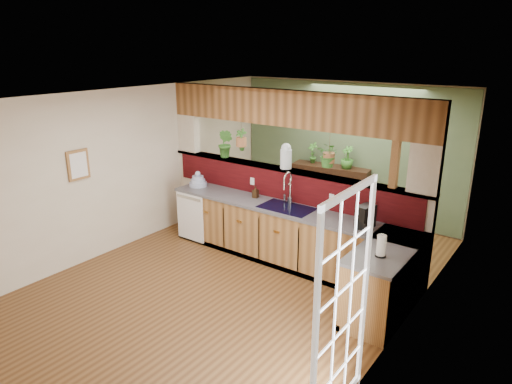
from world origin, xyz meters
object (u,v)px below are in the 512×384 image
Objects in this scene: faucet at (288,187)px; soap_dispenser at (256,192)px; shelving_console at (330,191)px; coffee_maker at (365,217)px; glass_jar at (286,156)px; paper_towel at (381,246)px; dish_stack at (198,181)px.

soap_dispenser is at bearing -176.28° from faucet.
faucet is 0.35× the size of shelving_console.
glass_jar is (-1.53, 0.41, 0.55)m from coffee_maker.
coffee_maker is (1.33, -0.19, -0.14)m from faucet.
soap_dispenser is at bearing 160.43° from paper_towel.
soap_dispenser is 2.23m from shelving_console.
paper_towel is (3.61, -0.78, 0.04)m from dish_stack.
faucet reaches higher than paper_towel.
soap_dispenser is (-0.59, -0.04, -0.19)m from faucet.
soap_dispenser is 1.93m from coffee_maker.
soap_dispenser is 0.62× the size of coffee_maker.
shelving_console is (-0.36, 2.12, -0.68)m from faucet.
dish_stack is 0.99× the size of coffee_maker.
soap_dispenser is 0.76m from glass_jar.
faucet is 0.62m from soap_dispenser.
coffee_maker is 1.67m from glass_jar.
faucet is at bearing 3.72° from soap_dispenser.
faucet is 1.78m from dish_stack.
coffee_maker is (1.92, -0.15, 0.05)m from soap_dispenser.
paper_towel reaches higher than soap_dispenser.
dish_stack is 0.77× the size of glass_jar.
paper_towel is 2.40m from glass_jar.
glass_jar reaches higher than dish_stack.
glass_jar is at bearing 177.85° from coffee_maker.
dish_stack is (-1.77, -0.12, -0.20)m from faucet.
glass_jar is at bearing 151.05° from paper_towel.
shelving_console is (-1.69, 2.31, -0.54)m from coffee_maker.
glass_jar is 2.20m from shelving_console.
glass_jar reaches higher than soap_dispenser.
dish_stack is at bearing -167.60° from glass_jar.
faucet is 1.69× the size of coffee_maker.
glass_jar reaches higher than faucet.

